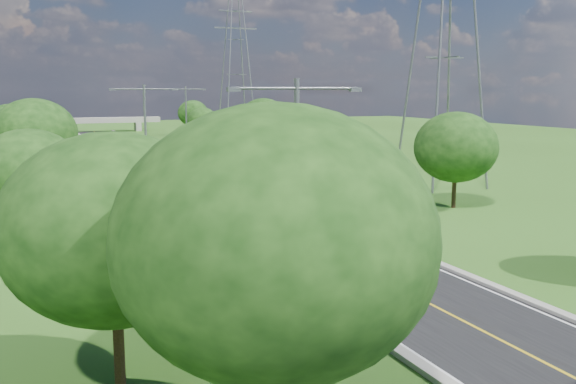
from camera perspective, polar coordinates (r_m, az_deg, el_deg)
name	(u,v)px	position (r m, az deg, el deg)	size (l,w,h in m)	color
ground	(175,174)	(74.60, -10.01, 1.61)	(260.00, 260.00, 0.00)	#2C5016
road	(164,168)	(80.41, -10.99, 2.14)	(8.00, 150.00, 0.06)	black
curb_left	(129,169)	(79.62, -13.98, 2.02)	(0.50, 150.00, 0.22)	gray
curb_right	(197,165)	(81.38, -8.06, 2.35)	(0.50, 150.00, 0.22)	gray
speed_limit_sign	(293,183)	(55.21, 0.48, 0.82)	(0.55, 0.09, 2.40)	slate
overpass	(93,121)	(153.16, -16.93, 6.04)	(30.00, 3.00, 3.20)	gray
streetlight_near_left	(297,177)	(26.58, 0.77, 1.30)	(5.90, 0.25, 10.00)	slate
streetlight_mid_left	(145,131)	(58.18, -12.56, 5.33)	(5.90, 0.25, 10.00)	slate
streetlight_far_right	(186,115)	(92.96, -9.04, 6.77)	(5.90, 0.25, 10.00)	slate
power_tower_near	(445,43)	(65.02, 13.80, 12.78)	(9.00, 6.40, 28.00)	slate
power_tower_far	(236,67)	(134.13, -4.63, 10.98)	(9.00, 6.40, 28.00)	slate
tree_la	(114,229)	(20.71, -15.23, -3.17)	(7.14, 7.14, 8.30)	black
tree_lb	(30,174)	(40.39, -21.99, 1.46)	(6.30, 6.30, 7.33)	black
tree_lc	(35,134)	(62.23, -21.60, 4.80)	(7.56, 7.56, 8.79)	black
tree_ld	(11,127)	(86.20, -23.40, 5.30)	(6.72, 6.72, 7.82)	black
tree_le	(29,123)	(110.23, -22.07, 5.73)	(5.88, 5.88, 6.84)	black
tree_lf	(275,242)	(15.61, -1.17, -4.48)	(7.98, 7.98, 9.28)	black
tree_rb	(456,147)	(53.47, 14.69, 3.88)	(6.72, 6.72, 7.82)	black
tree_rc	(324,137)	(71.67, 3.19, 4.92)	(5.88, 5.88, 6.84)	black
tree_rd	(263,119)	(94.39, -2.20, 6.49)	(7.14, 7.14, 8.30)	black
tree_re	(203,121)	(116.46, -7.61, 6.30)	(5.46, 5.46, 6.35)	black
tree_rf	(193,113)	(136.64, -8.46, 6.95)	(6.30, 6.30, 7.33)	black
bus_outbound	(217,172)	(64.41, -6.37, 1.81)	(2.32, 9.92, 2.76)	silver
bus_inbound	(257,207)	(43.53, -2.80, -1.31)	(2.74, 11.72, 3.26)	silver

